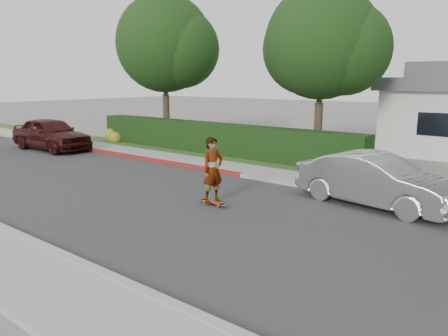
{
  "coord_description": "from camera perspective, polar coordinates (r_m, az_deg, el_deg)",
  "views": [
    {
      "loc": [
        10.26,
        -8.38,
        3.5
      ],
      "look_at": [
        2.52,
        1.19,
        1.0
      ],
      "focal_mm": 35.0,
      "sensor_mm": 36.0,
      "label": 1
    }
  ],
  "objects": [
    {
      "name": "road",
      "position": [
        13.7,
        -11.44,
        -3.53
      ],
      "size": [
        60.0,
        8.0,
        0.01
      ],
      "primitive_type": "cube",
      "color": "#2D2D30",
      "rests_on": "ground"
    },
    {
      "name": "planting_strip",
      "position": [
        18.48,
        4.46,
        0.69
      ],
      "size": [
        60.0,
        1.6,
        0.1
      ],
      "primitive_type": "cube",
      "color": "#2D4C1E",
      "rests_on": "ground"
    },
    {
      "name": "flowering_shrub",
      "position": [
        25.48,
        -14.26,
        3.99
      ],
      "size": [
        1.4,
        1.0,
        0.9
      ],
      "color": "#2D4C19",
      "rests_on": "ground"
    },
    {
      "name": "hedge",
      "position": [
        20.64,
        -1.44,
        3.82
      ],
      "size": [
        15.0,
        1.0,
        1.5
      ],
      "primitive_type": "cube",
      "color": "black",
      "rests_on": "ground"
    },
    {
      "name": "sidewalk_far",
      "position": [
        17.21,
        1.43,
        -0.05
      ],
      "size": [
        60.0,
        1.6,
        0.12
      ],
      "primitive_type": "cube",
      "color": "gray",
      "rests_on": "ground"
    },
    {
      "name": "curb_far",
      "position": [
        16.52,
        -0.47,
        -0.49
      ],
      "size": [
        60.0,
        0.2,
        0.15
      ],
      "primitive_type": "cube",
      "color": "#9E9E99",
      "rests_on": "ground"
    },
    {
      "name": "car_maroon",
      "position": [
        23.68,
        -21.66,
        4.17
      ],
      "size": [
        4.87,
        2.09,
        1.64
      ],
      "primitive_type": "imported",
      "rotation": [
        0.0,
        0.0,
        1.6
      ],
      "color": "#391312",
      "rests_on": "ground"
    },
    {
      "name": "skateboard",
      "position": [
        12.4,
        -1.46,
        -4.48
      ],
      "size": [
        1.04,
        0.29,
        0.1
      ],
      "rotation": [
        0.0,
        0.0,
        -0.09
      ],
      "color": "#B85832",
      "rests_on": "ground"
    },
    {
      "name": "tree_left",
      "position": [
        24.71,
        -7.47,
        15.48
      ],
      "size": [
        5.99,
        5.21,
        8.0
      ],
      "color": "#33261C",
      "rests_on": "ground"
    },
    {
      "name": "curb_red_section",
      "position": [
        20.01,
        -11.6,
        1.4
      ],
      "size": [
        12.0,
        0.21,
        0.15
      ],
      "primitive_type": "cube",
      "color": "maroon",
      "rests_on": "ground"
    },
    {
      "name": "skateboarder",
      "position": [
        12.18,
        -1.48,
        -0.25
      ],
      "size": [
        0.57,
        0.75,
        1.84
      ],
      "primitive_type": "imported",
      "rotation": [
        0.0,
        0.0,
        1.37
      ],
      "color": "white",
      "rests_on": "skateboard"
    },
    {
      "name": "curb_near",
      "position": [
        11.63,
        -27.26,
        -6.96
      ],
      "size": [
        60.0,
        0.2,
        0.15
      ],
      "primitive_type": "cube",
      "color": "#9E9E99",
      "rests_on": "ground"
    },
    {
      "name": "car_silver",
      "position": [
        12.88,
        19.22,
        -1.56
      ],
      "size": [
        4.65,
        2.22,
        1.47
      ],
      "primitive_type": "imported",
      "rotation": [
        0.0,
        0.0,
        1.42
      ],
      "color": "#AEB1B5",
      "rests_on": "ground"
    },
    {
      "name": "tree_center",
      "position": [
        19.69,
        12.84,
        15.29
      ],
      "size": [
        5.66,
        4.84,
        7.44
      ],
      "color": "#33261C",
      "rests_on": "ground"
    },
    {
      "name": "ground",
      "position": [
        13.7,
        -11.44,
        -3.55
      ],
      "size": [
        120.0,
        120.0,
        0.0
      ],
      "primitive_type": "plane",
      "color": "slate",
      "rests_on": "ground"
    }
  ]
}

